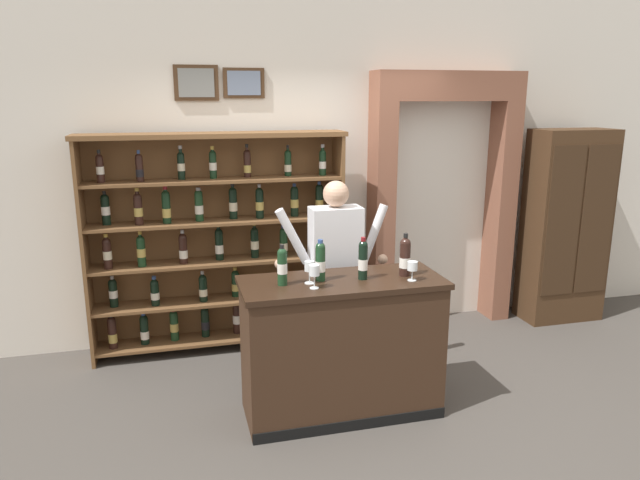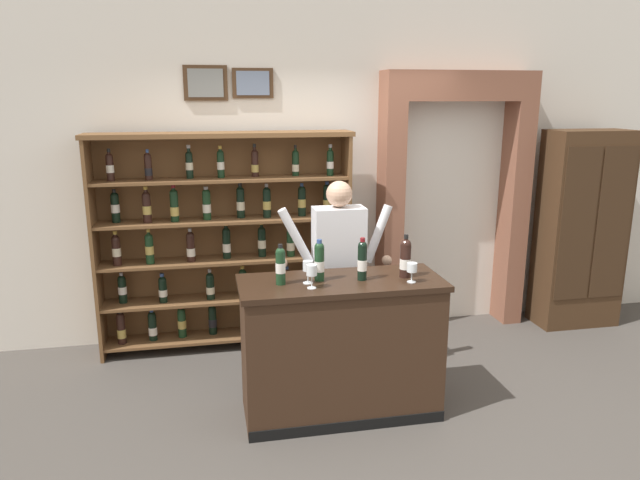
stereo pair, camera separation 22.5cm
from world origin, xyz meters
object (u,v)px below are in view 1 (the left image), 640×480
(tasting_bottle_riserva, at_px, (282,266))
(wine_glass_right, at_px, (412,267))
(tasting_bottle_bianco, at_px, (320,261))
(tasting_bottle_brunello, at_px, (363,259))
(wine_shelf, at_px, (218,239))
(side_cabinet, at_px, (566,226))
(wine_glass_spare, at_px, (314,271))
(tasting_counter, at_px, (342,347))
(shopkeeper, at_px, (335,259))
(tasting_bottle_vin_santo, at_px, (405,257))
(wine_glass_left, at_px, (309,268))

(tasting_bottle_riserva, xyz_separation_m, wine_glass_right, (0.89, -0.13, -0.04))
(tasting_bottle_bianco, relative_size, tasting_bottle_brunello, 0.97)
(wine_shelf, xyz_separation_m, side_cabinet, (3.47, -0.13, -0.05))
(side_cabinet, height_order, wine_glass_spare, side_cabinet)
(tasting_counter, bearing_deg, shopkeeper, 78.85)
(shopkeeper, xyz_separation_m, tasting_bottle_vin_santo, (0.35, -0.57, 0.15))
(side_cabinet, distance_m, shopkeeper, 2.71)
(tasting_counter, xyz_separation_m, shopkeeper, (0.11, 0.55, 0.50))
(tasting_bottle_brunello, distance_m, wine_glass_left, 0.38)
(tasting_bottle_vin_santo, bearing_deg, wine_glass_spare, -170.37)
(shopkeeper, relative_size, tasting_bottle_brunello, 5.40)
(side_cabinet, distance_m, tasting_bottle_riserva, 3.39)
(tasting_bottle_brunello, relative_size, wine_glass_left, 1.90)
(shopkeeper, relative_size, wine_glass_left, 10.25)
(wine_shelf, xyz_separation_m, wine_glass_right, (1.21, -1.51, 0.09))
(tasting_bottle_riserva, bearing_deg, side_cabinet, 21.57)
(side_cabinet, height_order, tasting_bottle_vin_santo, side_cabinet)
(shopkeeper, distance_m, tasting_bottle_bianco, 0.61)
(tasting_bottle_bianco, relative_size, tasting_bottle_vin_santo, 0.95)
(wine_shelf, xyz_separation_m, wine_glass_spare, (0.51, -1.51, 0.11))
(shopkeeper, xyz_separation_m, tasting_bottle_brunello, (0.03, -0.57, 0.15))
(tasting_counter, distance_m, wine_glass_left, 0.66)
(tasting_bottle_riserva, xyz_separation_m, wine_glass_spare, (0.19, -0.13, -0.02))
(shopkeeper, xyz_separation_m, wine_glass_left, (-0.35, -0.57, 0.12))
(tasting_counter, height_order, tasting_bottle_bianco, tasting_bottle_bianco)
(shopkeeper, bearing_deg, wine_glass_right, -62.89)
(wine_shelf, distance_m, wine_glass_left, 1.49)
(tasting_bottle_riserva, bearing_deg, tasting_bottle_brunello, -1.38)
(tasting_bottle_riserva, relative_size, wine_glass_spare, 1.72)
(wine_shelf, bearing_deg, tasting_counter, -61.63)
(side_cabinet, xyz_separation_m, wine_glass_right, (-2.26, -1.38, 0.14))
(tasting_bottle_brunello, bearing_deg, wine_shelf, 122.46)
(tasting_bottle_riserva, bearing_deg, shopkeeper, 46.31)
(tasting_counter, bearing_deg, side_cabinet, 24.49)
(shopkeeper, xyz_separation_m, wine_glass_spare, (-0.34, -0.69, 0.13))
(wine_glass_spare, bearing_deg, wine_shelf, 108.69)
(tasting_bottle_vin_santo, distance_m, wine_glass_left, 0.70)
(tasting_bottle_brunello, bearing_deg, tasting_bottle_bianco, 171.33)
(wine_glass_spare, xyz_separation_m, wine_glass_left, (-0.01, 0.11, -0.01))
(wine_shelf, bearing_deg, wine_glass_spare, -71.31)
(tasting_bottle_riserva, bearing_deg, wine_glass_right, -8.54)
(tasting_bottle_brunello, bearing_deg, tasting_counter, 173.02)
(tasting_bottle_brunello, bearing_deg, wine_glass_right, -20.51)
(wine_glass_spare, bearing_deg, tasting_bottle_riserva, 146.43)
(shopkeeper, bearing_deg, tasting_bottle_brunello, -86.58)
(tasting_counter, distance_m, tasting_bottle_brunello, 0.67)
(tasting_bottle_bianco, relative_size, wine_glass_spare, 1.79)
(tasting_counter, relative_size, shopkeeper, 0.88)
(tasting_bottle_riserva, distance_m, wine_glass_left, 0.19)
(wine_shelf, relative_size, tasting_bottle_bianco, 7.78)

